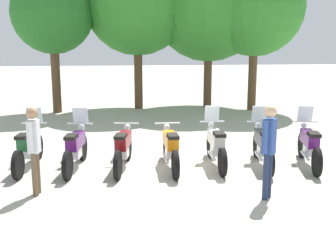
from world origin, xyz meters
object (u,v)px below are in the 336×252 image
motorcycle_0 (28,147)px  tree_0 (53,13)px  person_1 (34,144)px  tree_1 (137,1)px  motorcycle_6 (309,145)px  person_0 (269,144)px  motorcycle_2 (123,148)px  motorcycle_1 (76,147)px  motorcycle_3 (170,147)px  tree_2 (209,2)px  motorcycle_4 (216,144)px  tree_3 (255,7)px  motorcycle_5 (263,145)px

motorcycle_0 → tree_0: tree_0 is taller
person_1 → tree_1: (2.39, 10.41, 3.52)m
motorcycle_6 → person_0: person_0 is taller
motorcycle_2 → person_0: bearing=-120.3°
tree_1 → motorcycle_0: bearing=-108.6°
motorcycle_1 → motorcycle_3: size_ratio=1.00×
person_0 → tree_0: bearing=158.2°
motorcycle_6 → motorcycle_1: bearing=98.2°
motorcycle_3 → person_0: person_0 is taller
person_1 → tree_1: 11.25m
motorcycle_0 → tree_2: bearing=-29.8°
motorcycle_1 → person_0: person_0 is taller
motorcycle_0 → motorcycle_4: bearing=-88.4°
tree_2 → tree_3: (1.75, -0.92, -0.23)m
person_1 → tree_3: bearing=-120.7°
motorcycle_2 → motorcycle_4: motorcycle_4 is taller
person_0 → tree_1: bearing=140.9°
person_0 → person_1: (-4.40, 0.67, -0.05)m
motorcycle_2 → motorcycle_3: bearing=-86.1°
person_1 → tree_0: bearing=-77.7°
motorcycle_3 → tree_3: size_ratio=0.35×
motorcycle_3 → person_0: size_ratio=1.21×
motorcycle_0 → motorcycle_5: (5.51, -0.40, 0.00)m
tree_0 → tree_2: bearing=6.4°
tree_3 → motorcycle_1: bearing=-129.9°
motorcycle_0 → person_1: size_ratio=1.26×
motorcycle_1 → motorcycle_5: bearing=-86.1°
person_1 → motorcycle_5: bearing=-158.0°
motorcycle_3 → tree_2: size_ratio=0.31×
motorcycle_3 → motorcycle_6: bearing=-93.8°
motorcycle_1 → motorcycle_6: same height
tree_1 → tree_2: (3.07, 0.04, -0.02)m
motorcycle_5 → tree_3: (2.20, 8.13, 3.77)m
tree_1 → tree_2: bearing=0.7°
person_1 → motorcycle_1: bearing=-103.5°
person_1 → tree_2: size_ratio=0.25×
motorcycle_5 → tree_0: size_ratio=0.39×
person_0 → tree_2: 11.69m
motorcycle_2 → person_0: (2.71, -2.22, 0.57)m
motorcycle_3 → tree_1: tree_1 is taller
motorcycle_0 → person_1: person_1 is taller
motorcycle_2 → tree_0: tree_0 is taller
motorcycle_4 → motorcycle_6: same height
motorcycle_0 → person_1: 1.94m
tree_0 → tree_2: tree_2 is taller
tree_1 → person_0: bearing=-79.7°
tree_0 → tree_3: (8.22, -0.20, 0.30)m
motorcycle_3 → person_1: (-2.79, -1.45, 0.52)m
motorcycle_4 → tree_1: size_ratio=0.32×
person_1 → tree_2: (5.45, 10.45, 3.50)m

